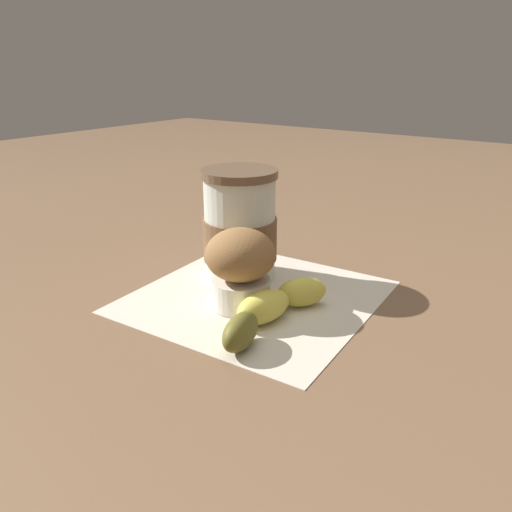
{
  "coord_description": "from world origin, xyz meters",
  "views": [
    {
      "loc": [
        0.31,
        -0.44,
        0.26
      ],
      "look_at": [
        0.0,
        0.0,
        0.05
      ],
      "focal_mm": 35.0,
      "sensor_mm": 36.0,
      "label": 1
    }
  ],
  "objects": [
    {
      "name": "banana",
      "position": [
        0.05,
        -0.05,
        0.02
      ],
      "size": [
        0.07,
        0.17,
        0.03
      ],
      "color": "#D6CC4C",
      "rests_on": "paper_napkin"
    },
    {
      "name": "ground_plane",
      "position": [
        0.0,
        0.0,
        0.0
      ],
      "size": [
        3.0,
        3.0,
        0.0
      ],
      "primitive_type": "plane",
      "color": "brown"
    },
    {
      "name": "paper_napkin",
      "position": [
        0.0,
        0.0,
        0.0
      ],
      "size": [
        0.28,
        0.28,
        0.0
      ],
      "primitive_type": "cube",
      "rotation": [
        0.0,
        0.0,
        0.06
      ],
      "color": "beige",
      "rests_on": "ground_plane"
    },
    {
      "name": "coffee_cup",
      "position": [
        -0.05,
        0.04,
        0.07
      ],
      "size": [
        0.09,
        0.09,
        0.14
      ],
      "color": "silver",
      "rests_on": "paper_napkin"
    },
    {
      "name": "muffin",
      "position": [
        0.0,
        -0.03,
        0.05
      ],
      "size": [
        0.08,
        0.08,
        0.09
      ],
      "color": "white",
      "rests_on": "paper_napkin"
    }
  ]
}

